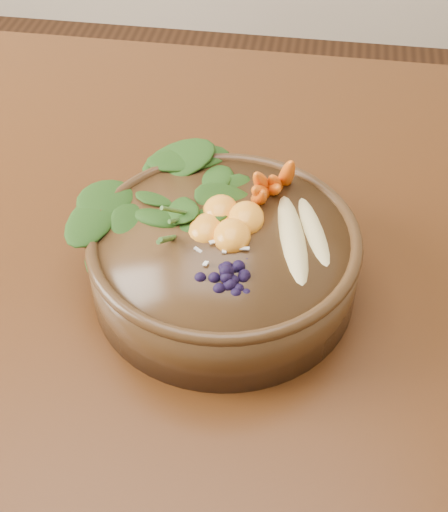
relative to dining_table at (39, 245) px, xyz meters
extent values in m
plane|color=#381E0F|center=(0.00, 0.00, -0.66)|extent=(4.00, 4.00, 0.00)
cube|color=#4F270D|center=(0.00, 0.00, 0.07)|extent=(1.60, 0.90, 0.04)
cylinder|color=#4A2F17|center=(0.29, -0.13, 0.13)|extent=(0.34, 0.34, 0.08)
ellipsoid|color=#E0CC84|center=(0.39, -0.10, 0.19)|extent=(0.08, 0.16, 0.03)
ellipsoid|color=#E0CC84|center=(0.37, -0.12, 0.19)|extent=(0.06, 0.16, 0.03)
camera|label=1|loc=(0.38, -0.70, 0.70)|focal=50.00mm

